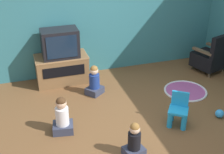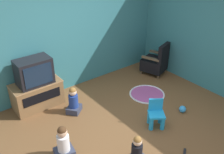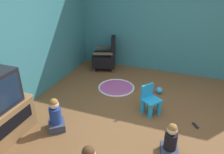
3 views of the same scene
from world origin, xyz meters
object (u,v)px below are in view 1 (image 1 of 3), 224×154
Objects in this scene: black_armchair at (210,57)px; child_watching_right at (62,117)px; television at (60,43)px; child_watching_center at (94,82)px; yellow_kid_chair at (178,112)px; child_watching_left at (134,142)px; tv_cabinet at (62,68)px; toy_ball at (220,114)px.

black_armchair is 3.56m from child_watching_right.
child_watching_center is at bearing -52.06° from television.
child_watching_left is (-0.94, -0.48, 0.01)m from yellow_kid_chair.
child_watching_center reaches higher than tv_cabinet.
toy_ball is at bearing 31.52° from yellow_kid_chair.
child_watching_left is (0.57, -2.49, -0.06)m from tv_cabinet.
television is 3.15m from toy_ball.
child_watching_center is at bearing 79.41° from child_watching_left.
television is at bearing -90.00° from tv_cabinet.
black_armchair is at bearing 79.25° from yellow_kid_chair.
yellow_kid_chair is 0.78m from toy_ball.
black_armchair is 1.62× the size of child_watching_left.
child_watching_center reaches higher than child_watching_left.
yellow_kid_chair is at bearing -53.13° from tv_cabinet.
television is 2.57m from yellow_kid_chair.
black_armchair is at bearing -9.04° from tv_cabinet.
tv_cabinet is at bearing 89.01° from child_watching_center.
television is 1.00m from child_watching_center.
tv_cabinet is 1.91× the size of child_watching_left.
black_armchair is at bearing 28.67° from child_watching_right.
child_watching_right is (-0.28, -1.65, -0.03)m from tv_cabinet.
tv_cabinet is 3.08m from toy_ball.
black_armchair is at bearing 62.65° from toy_ball.
child_watching_left is at bearing -76.89° from television.
yellow_kid_chair is 0.88× the size of child_watching_right.
yellow_kid_chair reaches higher than child_watching_left.
television reaches higher than child_watching_right.
child_watching_center is at bearing -14.47° from black_armchair.
child_watching_left is 0.93× the size of child_watching_center.
television is at bearing 162.39° from yellow_kid_chair.
yellow_kid_chair is 1.05m from child_watching_left.
child_watching_center is 4.07× the size of toy_ball.
yellow_kid_chair is at bearing -1.92° from child_watching_right.
television reaches higher than tv_cabinet.
tv_cabinet is 2.56m from child_watching_left.
child_watching_right reaches higher than child_watching_left.
child_watching_left is (-2.51, -2.00, -0.10)m from black_armchair.
child_watching_right is at bearing -99.51° from tv_cabinet.
television reaches higher than black_armchair.
television is 1.74m from child_watching_right.
black_armchair reaches higher than child_watching_center.
black_armchair reaches higher than toy_ball.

